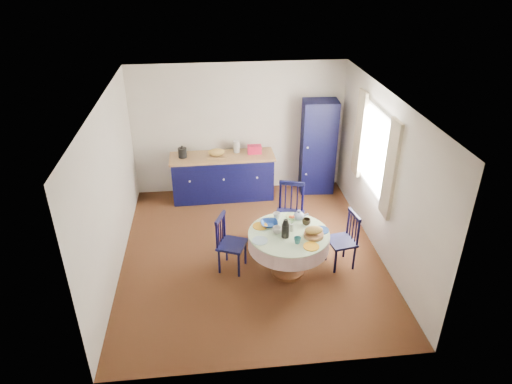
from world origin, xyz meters
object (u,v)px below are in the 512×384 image
mug_d (277,216)px  mug_a (277,230)px  pantry_cabinet (318,147)px  chair_right (344,240)px  chair_left (230,243)px  cobalt_bowl (269,224)px  dining_table (289,240)px  chair_far (290,213)px  kitchen_counter (223,176)px  mug_c (306,222)px  mug_b (297,240)px

mug_d → mug_a: bearing=-98.1°
pantry_cabinet → chair_right: bearing=-89.6°
chair_left → cobalt_bowl: size_ratio=3.53×
chair_right → mug_a: size_ratio=6.88×
mug_d → cobalt_bowl: mug_d is taller
dining_table → chair_right: size_ratio=1.32×
chair_left → dining_table: bearing=-81.4°
pantry_cabinet → chair_right: (-0.15, -2.44, -0.46)m
mug_a → chair_far: bearing=67.9°
mug_a → chair_right: bearing=5.3°
kitchen_counter → cobalt_bowl: 2.31m
chair_right → mug_c: size_ratio=7.17×
pantry_cabinet → mug_a: pantry_cabinet is taller
dining_table → mug_d: (-0.13, 0.40, 0.17)m
chair_far → cobalt_bowl: bearing=-106.3°
mug_a → mug_b: mug_a is taller
mug_c → cobalt_bowl: size_ratio=0.49×
chair_left → mug_b: (0.91, -0.48, 0.30)m
pantry_cabinet → cobalt_bowl: (-1.26, -2.32, -0.18)m
mug_a → mug_b: 0.37m
mug_a → cobalt_bowl: size_ratio=0.51×
chair_right → mug_b: 0.92m
cobalt_bowl → mug_b: bearing=-56.9°
chair_far → pantry_cabinet: bearing=81.4°
chair_far → chair_right: size_ratio=1.14×
mug_b → pantry_cabinet: bearing=71.6°
mug_a → mug_b: size_ratio=1.26×
mug_c → cobalt_bowl: (-0.54, 0.04, -0.02)m
kitchen_counter → pantry_cabinet: pantry_cabinet is taller
mug_c → chair_far: bearing=100.4°
chair_far → kitchen_counter: bearing=139.9°
chair_left → mug_c: bearing=-68.5°
chair_right → cobalt_bowl: 1.15m
mug_c → mug_a: bearing=-159.3°
dining_table → chair_far: chair_far is taller
chair_left → mug_b: bearing=-95.0°
mug_c → chair_left: bearing=178.9°
dining_table → mug_d: bearing=107.6°
chair_right → mug_b: (-0.79, -0.38, 0.30)m
chair_left → mug_d: bearing=-53.2°
pantry_cabinet → mug_b: 2.97m
chair_right → mug_c: chair_right is taller
kitchen_counter → chair_right: (1.69, -2.34, -0.00)m
dining_table → mug_c: dining_table is taller
dining_table → mug_b: bearing=-77.1°
kitchen_counter → dining_table: (0.84, -2.45, 0.14)m
chair_right → mug_d: chair_right is taller
kitchen_counter → mug_b: 2.88m
mug_a → cobalt_bowl: (-0.08, 0.21, -0.02)m
mug_a → mug_c: bearing=20.7°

